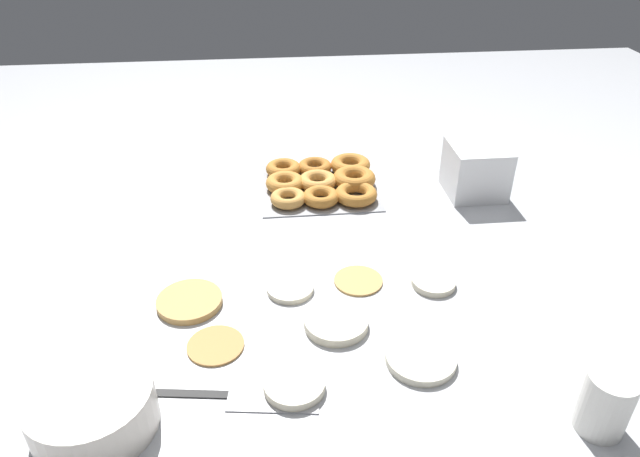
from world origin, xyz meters
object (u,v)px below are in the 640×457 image
object	(u,v)px
pancake_0	(358,280)
paper_cup	(606,403)
pancake_1	(434,282)
pancake_7	(294,385)
pancake_2	(290,288)
pancake_6	(421,358)
batter_bowl	(92,409)
donut_tray	(323,181)
pancake_3	(190,301)
spatula	(251,395)
container_stack	(476,170)
pancake_5	(336,322)
pancake_4	(215,344)

from	to	relation	value
pancake_0	paper_cup	bearing A→B (deg)	127.66
pancake_1	pancake_7	bearing A→B (deg)	39.27
pancake_2	pancake_6	size ratio (longest dim) A/B	0.77
pancake_1	batter_bowl	xyz separation A→B (m)	(0.55, 0.26, 0.03)
donut_tray	pancake_1	bearing A→B (deg)	112.04
pancake_3	donut_tray	size ratio (longest dim) A/B	0.42
batter_bowl	pancake_7	bearing A→B (deg)	-172.03
spatula	batter_bowl	bearing A→B (deg)	-163.85
pancake_2	container_stack	size ratio (longest dim) A/B	0.65
pancake_5	container_stack	size ratio (longest dim) A/B	0.83
pancake_2	donut_tray	xyz separation A→B (m)	(-0.10, -0.39, 0.01)
pancake_3	spatula	bearing A→B (deg)	116.06
pancake_1	pancake_2	size ratio (longest dim) A/B	0.95
donut_tray	pancake_2	bearing A→B (deg)	75.31
pancake_0	pancake_5	bearing A→B (deg)	63.99
pancake_7	donut_tray	size ratio (longest dim) A/B	0.33
pancake_3	pancake_5	bearing A→B (deg)	161.73
pancake_0	container_stack	distance (m)	0.46
container_stack	pancake_0	bearing A→B (deg)	44.11
pancake_5	pancake_6	world-z (taller)	pancake_5
pancake_2	spatula	distance (m)	0.25
pancake_5	spatula	xyz separation A→B (m)	(0.14, 0.14, -0.01)
pancake_4	donut_tray	distance (m)	0.57
pancake_2	batter_bowl	bearing A→B (deg)	43.84
pancake_6	container_stack	bearing A→B (deg)	-116.39
pancake_3	container_stack	bearing A→B (deg)	-151.11
pancake_0	pancake_3	world-z (taller)	pancake_3
pancake_1	batter_bowl	bearing A→B (deg)	25.50
pancake_7	pancake_1	bearing A→B (deg)	-140.73
paper_cup	spatula	size ratio (longest dim) A/B	0.32
pancake_6	spatula	xyz separation A→B (m)	(0.26, 0.04, -0.00)
pancake_2	pancake_4	world-z (taller)	pancake_2
pancake_0	pancake_1	size ratio (longest dim) A/B	1.12
paper_cup	donut_tray	bearing A→B (deg)	-67.71
pancake_7	batter_bowl	distance (m)	0.28
pancake_1	donut_tray	size ratio (longest dim) A/B	0.29
pancake_0	pancake_4	xyz separation A→B (m)	(0.26, 0.14, -0.00)
donut_tray	spatula	distance (m)	0.65
pancake_5	pancake_6	xyz separation A→B (m)	(-0.12, 0.09, -0.00)
pancake_4	pancake_2	bearing A→B (deg)	-134.09
pancake_2	donut_tray	bearing A→B (deg)	-104.69
pancake_6	paper_cup	xyz separation A→B (m)	(-0.21, 0.15, 0.04)
container_stack	paper_cup	world-z (taller)	container_stack
donut_tray	pancake_7	bearing A→B (deg)	79.99
paper_cup	spatula	xyz separation A→B (m)	(0.47, -0.10, -0.05)
pancake_5	pancake_7	world-z (taller)	same
pancake_2	spatula	size ratio (longest dim) A/B	0.29
pancake_3	pancake_4	distance (m)	0.12
pancake_2	donut_tray	size ratio (longest dim) A/B	0.31
container_stack	paper_cup	distance (m)	0.67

